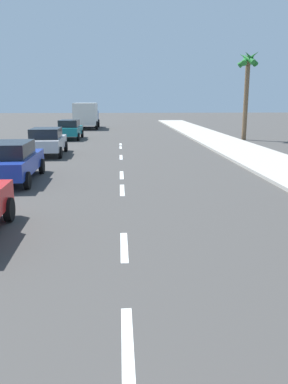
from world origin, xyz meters
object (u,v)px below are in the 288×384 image
(parked_car_blue, at_px, (9,160))
(palm_tree_distant, at_px, (248,72))
(parked_car_silver, at_px, (47,141))
(delivery_truck, at_px, (86,115))
(parked_car_teal, at_px, (70,129))

(parked_car_blue, distance_m, palm_tree_distant, 21.57)
(parked_car_silver, height_order, delivery_truck, delivery_truck)
(palm_tree_distant, bearing_deg, parked_car_silver, -150.60)
(delivery_truck, bearing_deg, parked_car_teal, -92.04)
(delivery_truck, height_order, palm_tree_distant, palm_tree_distant)
(palm_tree_distant, bearing_deg, parked_car_teal, 174.48)
(parked_car_blue, bearing_deg, delivery_truck, 87.35)
(parked_car_silver, relative_size, palm_tree_distant, 0.62)
(parked_car_silver, xyz_separation_m, parked_car_teal, (0.17, 9.36, -0.00))
(parked_car_silver, height_order, palm_tree_distant, palm_tree_distant)
(parked_car_silver, distance_m, delivery_truck, 21.52)
(parked_car_blue, relative_size, delivery_truck, 0.74)
(parked_car_teal, xyz_separation_m, delivery_truck, (0.38, 12.14, 0.67))
(parked_car_silver, bearing_deg, parked_car_teal, 87.41)
(delivery_truck, bearing_deg, parked_car_silver, -91.71)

